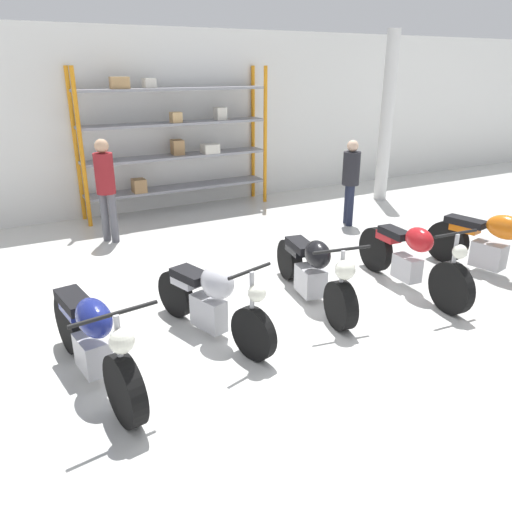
{
  "coord_description": "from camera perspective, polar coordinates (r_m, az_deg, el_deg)",
  "views": [
    {
      "loc": [
        -2.74,
        -4.57,
        2.86
      ],
      "look_at": [
        0.0,
        0.4,
        0.7
      ],
      "focal_mm": 35.0,
      "sensor_mm": 36.0,
      "label": 1
    }
  ],
  "objects": [
    {
      "name": "motorcycle_black",
      "position": [
        6.41,
        6.57,
        -1.73
      ],
      "size": [
        0.74,
        2.12,
        0.97
      ],
      "rotation": [
        0.0,
        0.0,
        -1.75
      ],
      "color": "black",
      "rests_on": "ground_plane"
    },
    {
      "name": "person_near_rack",
      "position": [
        9.62,
        10.78,
        8.96
      ],
      "size": [
        0.42,
        0.42,
        1.61
      ],
      "rotation": [
        0.0,
        0.0,
        2.75
      ],
      "color": "#1E2338",
      "rests_on": "ground_plane"
    },
    {
      "name": "support_pillar",
      "position": [
        11.65,
        14.71,
        14.96
      ],
      "size": [
        0.28,
        0.28,
        3.6
      ],
      "color": "silver",
      "rests_on": "ground_plane"
    },
    {
      "name": "motorcycle_blue",
      "position": [
        4.97,
        -18.11,
        -9.1
      ],
      "size": [
        0.74,
        2.09,
        1.03
      ],
      "rotation": [
        0.0,
        0.0,
        -1.43
      ],
      "color": "black",
      "rests_on": "ground_plane"
    },
    {
      "name": "motorcycle_red",
      "position": [
        7.0,
        17.3,
        -0.22
      ],
      "size": [
        0.65,
        2.17,
        1.03
      ],
      "rotation": [
        0.0,
        0.0,
        -1.65
      ],
      "color": "black",
      "rests_on": "ground_plane"
    },
    {
      "name": "person_browsing",
      "position": [
        8.83,
        -16.83,
        8.06
      ],
      "size": [
        0.45,
        0.45,
        1.76
      ],
      "rotation": [
        0.0,
        0.0,
        3.81
      ],
      "color": "#595960",
      "rests_on": "ground_plane"
    },
    {
      "name": "shelving_rack",
      "position": [
        10.51,
        -9.19,
        13.12
      ],
      "size": [
        3.93,
        0.63,
        2.88
      ],
      "color": "orange",
      "rests_on": "ground_plane"
    },
    {
      "name": "back_wall",
      "position": [
        10.6,
        -14.19,
        14.48
      ],
      "size": [
        30.0,
        0.08,
        3.6
      ],
      "color": "white",
      "rests_on": "ground_plane"
    },
    {
      "name": "motorcycle_silver",
      "position": [
        5.56,
        -5.1,
        -4.98
      ],
      "size": [
        0.76,
        1.89,
        0.99
      ],
      "rotation": [
        0.0,
        0.0,
        -1.3
      ],
      "color": "black",
      "rests_on": "ground_plane"
    },
    {
      "name": "ground_plane",
      "position": [
        6.05,
        1.85,
        -7.4
      ],
      "size": [
        30.0,
        30.0,
        0.0
      ],
      "primitive_type": "plane",
      "color": "silver"
    },
    {
      "name": "motorcycle_orange",
      "position": [
        7.95,
        25.5,
        1.11
      ],
      "size": [
        0.72,
        2.06,
        1.04
      ],
      "rotation": [
        0.0,
        0.0,
        -1.37
      ],
      "color": "black",
      "rests_on": "ground_plane"
    }
  ]
}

